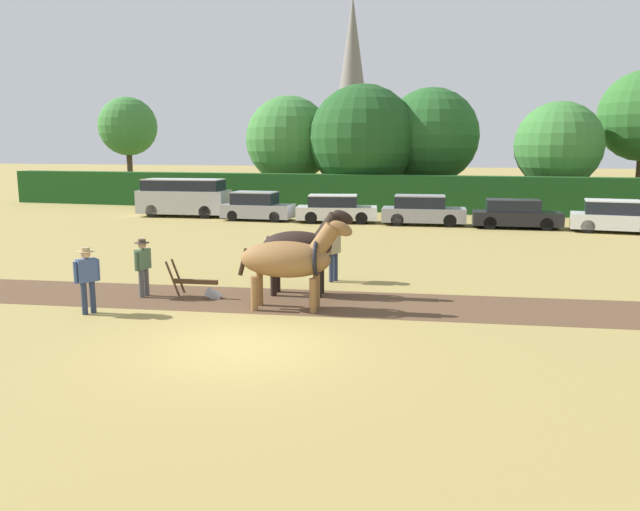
% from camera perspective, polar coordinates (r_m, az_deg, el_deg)
% --- Properties ---
extents(ground_plane, '(240.00, 240.00, 0.00)m').
position_cam_1_polar(ground_plane, '(13.13, -7.12, -8.21)').
color(ground_plane, '#998447').
extents(plowed_furrow_strip, '(29.55, 6.20, 0.01)m').
position_cam_1_polar(plowed_furrow_strip, '(18.06, -16.47, -3.52)').
color(plowed_furrow_strip, brown).
rests_on(plowed_furrow_strip, ground).
extents(hedgerow, '(58.36, 1.31, 2.33)m').
position_cam_1_polar(hedgerow, '(39.85, 8.46, 5.60)').
color(hedgerow, '#194719').
rests_on(hedgerow, ground).
extents(tree_far_left, '(4.53, 4.53, 7.94)m').
position_cam_1_polar(tree_far_left, '(51.97, -17.17, 11.19)').
color(tree_far_left, '#423323').
rests_on(tree_far_left, ground).
extents(tree_left, '(6.19, 6.19, 7.68)m').
position_cam_1_polar(tree_left, '(45.37, -2.86, 10.51)').
color(tree_left, brown).
rests_on(tree_left, ground).
extents(tree_center_left, '(7.34, 7.34, 8.29)m').
position_cam_1_polar(tree_center_left, '(43.25, 3.93, 10.58)').
color(tree_center_left, brown).
rests_on(tree_center_left, ground).
extents(tree_center, '(6.56, 6.56, 8.11)m').
position_cam_1_polar(tree_center, '(44.42, 10.12, 10.71)').
color(tree_center, brown).
rests_on(tree_center, ground).
extents(tree_center_right, '(5.50, 5.50, 6.93)m').
position_cam_1_polar(tree_center_right, '(42.81, 20.98, 9.38)').
color(tree_center_right, '#4C3823').
rests_on(tree_center_right, ground).
extents(church_spire, '(3.13, 3.13, 20.32)m').
position_cam_1_polar(church_spire, '(71.29, 2.95, 15.15)').
color(church_spire, gray).
rests_on(church_spire, ground).
extents(draft_horse_lead_left, '(2.98, 1.23, 2.37)m').
position_cam_1_polar(draft_horse_lead_left, '(15.63, -2.76, -0.32)').
color(draft_horse_lead_left, brown).
rests_on(draft_horse_lead_left, ground).
extents(draft_horse_lead_right, '(2.67, 1.06, 2.47)m').
position_cam_1_polar(draft_horse_lead_right, '(17.15, -1.69, 0.89)').
color(draft_horse_lead_right, black).
rests_on(draft_horse_lead_right, ground).
extents(plow, '(1.54, 0.50, 1.13)m').
position_cam_1_polar(plow, '(17.29, -10.94, -2.82)').
color(plow, '#4C331E').
rests_on(plow, ground).
extents(farmer_at_plow, '(0.40, 0.63, 1.60)m').
position_cam_1_polar(farmer_at_plow, '(17.68, -15.88, -0.73)').
color(farmer_at_plow, '#4C4C4C').
rests_on(farmer_at_plow, ground).
extents(farmer_beside_team, '(0.45, 0.65, 1.78)m').
position_cam_1_polar(farmer_beside_team, '(18.94, 1.24, 0.75)').
color(farmer_beside_team, '#28334C').
rests_on(farmer_beside_team, ground).
extents(farmer_onlooker_left, '(0.42, 0.57, 1.66)m').
position_cam_1_polar(farmer_onlooker_left, '(16.28, -20.53, -1.72)').
color(farmer_onlooker_left, '#28334C').
rests_on(farmer_onlooker_left, ground).
extents(parked_van, '(5.43, 2.49, 2.22)m').
position_cam_1_polar(parked_van, '(37.88, -12.34, 5.23)').
color(parked_van, '#BCBCC1').
rests_on(parked_van, ground).
extents(parked_car_left, '(3.99, 1.86, 1.61)m').
position_cam_1_polar(parked_car_left, '(35.25, -5.77, 4.45)').
color(parked_car_left, '#9E9EA8').
rests_on(parked_car_left, ground).
extents(parked_car_center_left, '(4.60, 2.52, 1.51)m').
position_cam_1_polar(parked_car_center_left, '(34.06, 1.44, 4.26)').
color(parked_car_center_left, silver).
rests_on(parked_car_center_left, ground).
extents(parked_car_center, '(4.48, 2.15, 1.57)m').
position_cam_1_polar(parked_car_center, '(33.39, 9.35, 4.07)').
color(parked_car_center, '#9E9EA8').
rests_on(parked_car_center, ground).
extents(parked_car_center_right, '(4.46, 2.05, 1.45)m').
position_cam_1_polar(parked_car_center_right, '(33.14, 17.43, 3.61)').
color(parked_car_center_right, black).
rests_on(parked_car_center_right, ground).
extents(parked_car_right, '(4.21, 2.14, 1.56)m').
position_cam_1_polar(parked_car_right, '(33.26, 25.34, 3.21)').
color(parked_car_right, silver).
rests_on(parked_car_right, ground).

